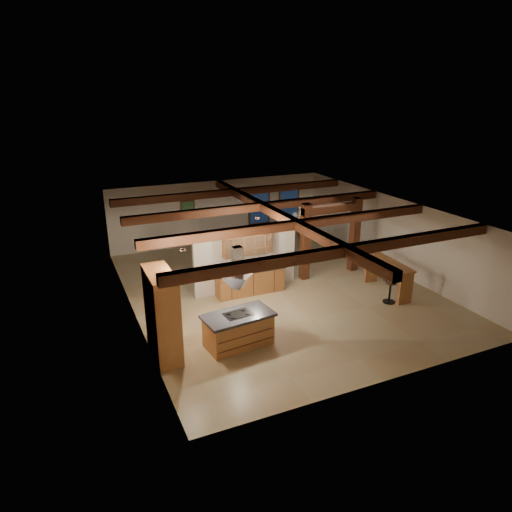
{
  "coord_description": "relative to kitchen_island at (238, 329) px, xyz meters",
  "views": [
    {
      "loc": [
        -6.79,
        -13.35,
        6.73
      ],
      "look_at": [
        -0.6,
        0.5,
        1.2
      ],
      "focal_mm": 32.0,
      "sensor_mm": 36.0,
      "label": 1
    }
  ],
  "objects": [
    {
      "name": "ground",
      "position": [
        2.67,
        2.94,
        -0.48
      ],
      "size": [
        12.0,
        12.0,
        0.0
      ],
      "primitive_type": "plane",
      "color": "tan",
      "rests_on": "ground"
    },
    {
      "name": "room_walls",
      "position": [
        2.67,
        2.94,
        1.3
      ],
      "size": [
        12.0,
        12.0,
        12.0
      ],
      "color": "beige",
      "rests_on": "ground"
    },
    {
      "name": "ceiling_beams",
      "position": [
        2.67,
        2.94,
        2.28
      ],
      "size": [
        10.0,
        12.0,
        0.28
      ],
      "color": "#422110",
      "rests_on": "room_walls"
    },
    {
      "name": "timber_posts",
      "position": [
        5.17,
        3.44,
        1.28
      ],
      "size": [
        2.5,
        0.3,
        2.9
      ],
      "color": "#422110",
      "rests_on": "ground"
    },
    {
      "name": "partition_wall",
      "position": [
        1.67,
        3.44,
        0.62
      ],
      "size": [
        3.8,
        0.18,
        2.2
      ],
      "primitive_type": "cube",
      "color": "beige",
      "rests_on": "ground"
    },
    {
      "name": "pantry_cabinet",
      "position": [
        -2.0,
        0.34,
        0.72
      ],
      "size": [
        0.67,
        1.6,
        2.4
      ],
      "color": "#A56435",
      "rests_on": "ground"
    },
    {
      "name": "back_counter",
      "position": [
        1.67,
        3.05,
        -0.01
      ],
      "size": [
        2.5,
        0.66,
        0.94
      ],
      "color": "#A56435",
      "rests_on": "ground"
    },
    {
      "name": "upper_display_cabinet",
      "position": [
        1.67,
        3.25,
        1.37
      ],
      "size": [
        1.8,
        0.36,
        0.95
      ],
      "color": "#A56435",
      "rests_on": "partition_wall"
    },
    {
      "name": "range_hood",
      "position": [
        0.0,
        0.0,
        1.3
      ],
      "size": [
        1.1,
        1.1,
        1.4
      ],
      "color": "silver",
      "rests_on": "room_walls"
    },
    {
      "name": "back_windows",
      "position": [
        5.47,
        8.87,
        1.02
      ],
      "size": [
        2.7,
        0.07,
        1.7
      ],
      "color": "#422110",
      "rests_on": "room_walls"
    },
    {
      "name": "framed_art",
      "position": [
        1.17,
        8.87,
        1.22
      ],
      "size": [
        0.65,
        0.05,
        0.85
      ],
      "color": "#422110",
      "rests_on": "room_walls"
    },
    {
      "name": "recessed_cans",
      "position": [
        0.13,
        1.0,
        2.39
      ],
      "size": [
        3.16,
        2.46,
        0.03
      ],
      "color": "silver",
      "rests_on": "room_walls"
    },
    {
      "name": "kitchen_island",
      "position": [
        0.0,
        0.0,
        0.0
      ],
      "size": [
        2.03,
        1.24,
        0.96
      ],
      "color": "#A56435",
      "rests_on": "ground"
    },
    {
      "name": "dining_table",
      "position": [
        1.94,
        5.93,
        -0.14
      ],
      "size": [
        2.14,
        1.57,
        0.68
      ],
      "primitive_type": "imported",
      "rotation": [
        0.0,
        0.0,
        -0.28
      ],
      "color": "#38150E",
      "rests_on": "ground"
    },
    {
      "name": "sofa",
      "position": [
        5.09,
        8.35,
        -0.18
      ],
      "size": [
        2.06,
        0.83,
        0.6
      ],
      "primitive_type": "imported",
      "rotation": [
        0.0,
        0.0,
        3.13
      ],
      "color": "black",
      "rests_on": "ground"
    },
    {
      "name": "microwave",
      "position": [
        1.59,
        3.05,
        0.57
      ],
      "size": [
        0.42,
        0.31,
        0.22
      ],
      "primitive_type": "imported",
      "rotation": [
        0.0,
        0.0,
        3.02
      ],
      "color": "silver",
      "rests_on": "back_counter"
    },
    {
      "name": "bar_counter",
      "position": [
        6.11,
        1.16,
        0.3
      ],
      "size": [
        0.7,
        2.24,
        1.16
      ],
      "color": "#A56435",
      "rests_on": "ground"
    },
    {
      "name": "side_table",
      "position": [
        6.89,
        8.33,
        -0.21
      ],
      "size": [
        0.47,
        0.47,
        0.54
      ],
      "primitive_type": "cube",
      "rotation": [
        0.0,
        0.0,
        0.07
      ],
      "color": "#422110",
      "rests_on": "ground"
    },
    {
      "name": "table_lamp",
      "position": [
        6.89,
        8.33,
        0.27
      ],
      "size": [
        0.26,
        0.26,
        0.3
      ],
      "color": "black",
      "rests_on": "side_table"
    },
    {
      "name": "bar_stool_a",
      "position": [
        5.67,
        0.49,
        0.1
      ],
      "size": [
        0.44,
        0.45,
        1.15
      ],
      "color": "black",
      "rests_on": "ground"
    },
    {
      "name": "bar_stool_b",
      "position": [
        5.63,
        0.49,
        0.12
      ],
      "size": [
        0.42,
        0.43,
        1.18
      ],
      "color": "black",
      "rests_on": "ground"
    },
    {
      "name": "dining_chairs",
      "position": [
        1.94,
        5.93,
        0.09
      ],
      "size": [
        1.98,
        1.98,
        1.13
      ],
      "color": "#422110",
      "rests_on": "ground"
    }
  ]
}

